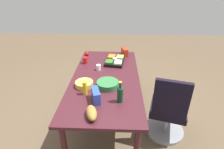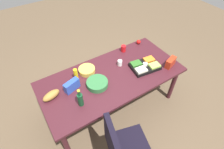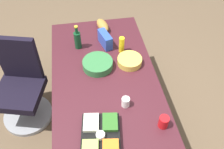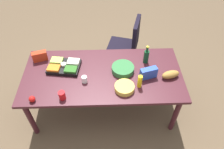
{
  "view_description": "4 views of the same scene",
  "coord_description": "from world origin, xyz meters",
  "px_view_note": "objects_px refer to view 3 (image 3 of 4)",
  "views": [
    {
      "loc": [
        2.35,
        0.19,
        2.06
      ],
      "look_at": [
        -0.03,
        0.09,
        0.77
      ],
      "focal_mm": 28.74,
      "sensor_mm": 36.0,
      "label": 1
    },
    {
      "loc": [
        0.99,
        1.54,
        2.64
      ],
      "look_at": [
        0.03,
        0.04,
        0.83
      ],
      "focal_mm": 28.66,
      "sensor_mm": 36.0,
      "label": 2
    },
    {
      "loc": [
        -1.46,
        0.19,
        2.5
      ],
      "look_at": [
        0.06,
        -0.06,
        0.84
      ],
      "focal_mm": 39.66,
      "sensor_mm": 36.0,
      "label": 3
    },
    {
      "loc": [
        0.06,
        -1.97,
        2.81
      ],
      "look_at": [
        0.12,
        -0.08,
        0.82
      ],
      "focal_mm": 34.35,
      "sensor_mm": 36.0,
      "label": 4
    }
  ],
  "objects_px": {
    "wine_bottle": "(78,40)",
    "chip_bowl": "(130,61)",
    "paper_cup": "(126,102)",
    "red_solo_cup": "(164,122)",
    "conference_table": "(107,92)",
    "salad_bowl": "(98,64)",
    "mustard_bottle": "(122,45)",
    "chip_bag_blue": "(105,39)",
    "veggie_tray": "(101,137)",
    "bread_loaf": "(103,25)",
    "office_chair": "(22,92)"
  },
  "relations": [
    {
      "from": "veggie_tray",
      "to": "wine_bottle",
      "type": "bearing_deg",
      "value": 4.62
    },
    {
      "from": "salad_bowl",
      "to": "red_solo_cup",
      "type": "bearing_deg",
      "value": -149.88
    },
    {
      "from": "paper_cup",
      "to": "chip_bag_blue",
      "type": "xyz_separation_m",
      "value": [
        0.82,
        0.06,
        0.03
      ]
    },
    {
      "from": "paper_cup",
      "to": "chip_bowl",
      "type": "bearing_deg",
      "value": -16.02
    },
    {
      "from": "conference_table",
      "to": "chip_bag_blue",
      "type": "bearing_deg",
      "value": -7.19
    },
    {
      "from": "salad_bowl",
      "to": "mustard_bottle",
      "type": "xyz_separation_m",
      "value": [
        0.19,
        -0.28,
        0.05
      ]
    },
    {
      "from": "wine_bottle",
      "to": "chip_bowl",
      "type": "distance_m",
      "value": 0.6
    },
    {
      "from": "red_solo_cup",
      "to": "chip_bag_blue",
      "type": "distance_m",
      "value": 1.12
    },
    {
      "from": "veggie_tray",
      "to": "conference_table",
      "type": "bearing_deg",
      "value": -13.42
    },
    {
      "from": "wine_bottle",
      "to": "bread_loaf",
      "type": "distance_m",
      "value": 0.41
    },
    {
      "from": "paper_cup",
      "to": "veggie_tray",
      "type": "height_order",
      "value": "paper_cup"
    },
    {
      "from": "conference_table",
      "to": "salad_bowl",
      "type": "distance_m",
      "value": 0.3
    },
    {
      "from": "office_chair",
      "to": "chip_bowl",
      "type": "xyz_separation_m",
      "value": [
        -0.11,
        -1.16,
        0.39
      ]
    },
    {
      "from": "conference_table",
      "to": "salad_bowl",
      "type": "height_order",
      "value": "salad_bowl"
    },
    {
      "from": "salad_bowl",
      "to": "bread_loaf",
      "type": "height_order",
      "value": "bread_loaf"
    },
    {
      "from": "wine_bottle",
      "to": "mustard_bottle",
      "type": "bearing_deg",
      "value": -107.57
    },
    {
      "from": "salad_bowl",
      "to": "veggie_tray",
      "type": "bearing_deg",
      "value": 174.44
    },
    {
      "from": "bread_loaf",
      "to": "veggie_tray",
      "type": "bearing_deg",
      "value": 171.42
    },
    {
      "from": "mustard_bottle",
      "to": "office_chair",
      "type": "bearing_deg",
      "value": 94.1
    },
    {
      "from": "salad_bowl",
      "to": "veggie_tray",
      "type": "relative_size",
      "value": 0.65
    },
    {
      "from": "bread_loaf",
      "to": "red_solo_cup",
      "type": "xyz_separation_m",
      "value": [
        -1.36,
        -0.3,
        0.01
      ]
    },
    {
      "from": "office_chair",
      "to": "chip_bowl",
      "type": "relative_size",
      "value": 4.11
    },
    {
      "from": "wine_bottle",
      "to": "bread_loaf",
      "type": "relative_size",
      "value": 1.15
    },
    {
      "from": "chip_bowl",
      "to": "red_solo_cup",
      "type": "height_order",
      "value": "red_solo_cup"
    },
    {
      "from": "chip_bowl",
      "to": "red_solo_cup",
      "type": "bearing_deg",
      "value": -171.35
    },
    {
      "from": "chip_bowl",
      "to": "office_chair",
      "type": "bearing_deg",
      "value": 84.52
    },
    {
      "from": "mustard_bottle",
      "to": "wine_bottle",
      "type": "bearing_deg",
      "value": 72.43
    },
    {
      "from": "office_chair",
      "to": "salad_bowl",
      "type": "height_order",
      "value": "office_chair"
    },
    {
      "from": "salad_bowl",
      "to": "chip_bowl",
      "type": "bearing_deg",
      "value": -90.26
    },
    {
      "from": "paper_cup",
      "to": "mustard_bottle",
      "type": "relative_size",
      "value": 0.5
    },
    {
      "from": "office_chair",
      "to": "veggie_tray",
      "type": "bearing_deg",
      "value": -139.86
    },
    {
      "from": "mustard_bottle",
      "to": "bread_loaf",
      "type": "bearing_deg",
      "value": 18.6
    },
    {
      "from": "red_solo_cup",
      "to": "chip_bag_blue",
      "type": "height_order",
      "value": "chip_bag_blue"
    },
    {
      "from": "paper_cup",
      "to": "veggie_tray",
      "type": "relative_size",
      "value": 0.2
    },
    {
      "from": "paper_cup",
      "to": "red_solo_cup",
      "type": "height_order",
      "value": "red_solo_cup"
    },
    {
      "from": "veggie_tray",
      "to": "salad_bowl",
      "type": "bearing_deg",
      "value": -5.56
    },
    {
      "from": "chip_bowl",
      "to": "bread_loaf",
      "type": "distance_m",
      "value": 0.64
    },
    {
      "from": "paper_cup",
      "to": "salad_bowl",
      "type": "distance_m",
      "value": 0.53
    },
    {
      "from": "red_solo_cup",
      "to": "bread_loaf",
      "type": "bearing_deg",
      "value": 12.49
    },
    {
      "from": "chip_bowl",
      "to": "chip_bag_blue",
      "type": "relative_size",
      "value": 1.11
    },
    {
      "from": "wine_bottle",
      "to": "paper_cup",
      "type": "xyz_separation_m",
      "value": [
        -0.83,
        -0.35,
        -0.06
      ]
    },
    {
      "from": "chip_bag_blue",
      "to": "red_solo_cup",
      "type": "bearing_deg",
      "value": -163.7
    },
    {
      "from": "veggie_tray",
      "to": "chip_bag_blue",
      "type": "relative_size",
      "value": 2.08
    },
    {
      "from": "salad_bowl",
      "to": "mustard_bottle",
      "type": "bearing_deg",
      "value": -55.43
    },
    {
      "from": "veggie_tray",
      "to": "red_solo_cup",
      "type": "height_order",
      "value": "red_solo_cup"
    },
    {
      "from": "paper_cup",
      "to": "red_solo_cup",
      "type": "relative_size",
      "value": 0.82
    },
    {
      "from": "bread_loaf",
      "to": "salad_bowl",
      "type": "bearing_deg",
      "value": 167.56
    },
    {
      "from": "paper_cup",
      "to": "salad_bowl",
      "type": "bearing_deg",
      "value": 19.53
    },
    {
      "from": "chip_bag_blue",
      "to": "office_chair",
      "type": "bearing_deg",
      "value": 102.45
    },
    {
      "from": "chip_bag_blue",
      "to": "mustard_bottle",
      "type": "height_order",
      "value": "mustard_bottle"
    }
  ]
}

